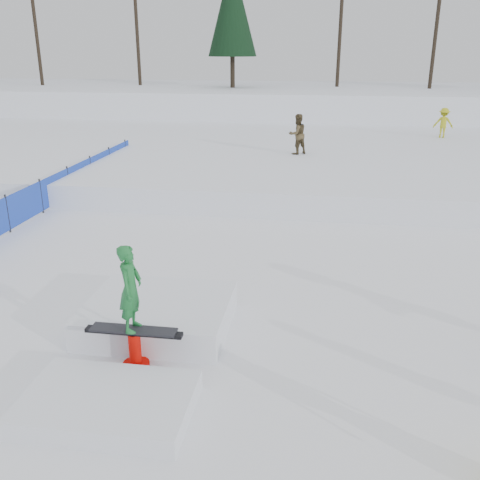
# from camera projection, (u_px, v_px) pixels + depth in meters

# --- Properties ---
(ground) EXTENTS (120.00, 120.00, 0.00)m
(ground) POSITION_uv_depth(u_px,v_px,m) (197.00, 331.00, 9.86)
(ground) COLOR white
(snow_berm) EXTENTS (60.00, 14.00, 2.40)m
(snow_berm) POSITION_uv_depth(u_px,v_px,m) (293.00, 104.00, 37.37)
(snow_berm) COLOR white
(snow_berm) RESTS_ON ground
(snow_midrise) EXTENTS (50.00, 18.00, 0.80)m
(snow_midrise) POSITION_uv_depth(u_px,v_px,m) (275.00, 152.00, 24.61)
(snow_midrise) COLOR white
(snow_midrise) RESTS_ON ground
(safety_fence) EXTENTS (0.05, 16.00, 1.10)m
(safety_fence) POSITION_uv_depth(u_px,v_px,m) (41.00, 196.00, 16.73)
(safety_fence) COLOR #1D3EB4
(safety_fence) RESTS_ON ground
(treeline) EXTENTS (40.24, 4.22, 10.50)m
(treeline) POSITION_uv_depth(u_px,v_px,m) (395.00, 4.00, 32.78)
(treeline) COLOR black
(treeline) RESTS_ON snow_berm
(walker_olive) EXTENTS (1.00, 0.96, 1.62)m
(walker_olive) POSITION_uv_depth(u_px,v_px,m) (297.00, 134.00, 21.77)
(walker_olive) COLOR #483B23
(walker_olive) RESTS_ON snow_midrise
(walker_ygreen) EXTENTS (0.98, 0.65, 1.41)m
(walker_ygreen) POSITION_uv_depth(u_px,v_px,m) (443.00, 123.00, 25.87)
(walker_ygreen) COLOR gold
(walker_ygreen) RESTS_ON snow_midrise
(jib_rail_feature) EXTENTS (2.60, 4.40, 2.11)m
(jib_rail_feature) POSITION_uv_depth(u_px,v_px,m) (146.00, 332.00, 9.21)
(jib_rail_feature) COLOR white
(jib_rail_feature) RESTS_ON ground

